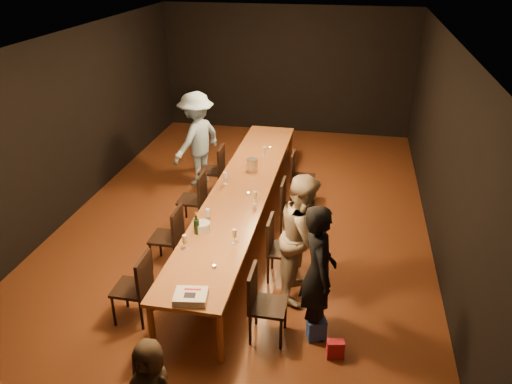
% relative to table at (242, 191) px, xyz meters
% --- Properties ---
extents(ground, '(10.00, 10.00, 0.00)m').
position_rel_table_xyz_m(ground, '(0.00, 0.00, -0.70)').
color(ground, '#4E2313').
rests_on(ground, ground).
extents(room_shell, '(6.04, 10.04, 3.02)m').
position_rel_table_xyz_m(room_shell, '(0.00, 0.00, 1.38)').
color(room_shell, black).
rests_on(room_shell, ground).
extents(table, '(0.90, 6.00, 0.75)m').
position_rel_table_xyz_m(table, '(0.00, 0.00, 0.00)').
color(table, brown).
rests_on(table, ground).
extents(chair_right_0, '(0.42, 0.42, 0.93)m').
position_rel_table_xyz_m(chair_right_0, '(0.85, -2.40, -0.24)').
color(chair_right_0, black).
rests_on(chair_right_0, ground).
extents(chair_right_1, '(0.42, 0.42, 0.93)m').
position_rel_table_xyz_m(chair_right_1, '(0.85, -1.20, -0.24)').
color(chair_right_1, black).
rests_on(chair_right_1, ground).
extents(chair_right_2, '(0.42, 0.42, 0.93)m').
position_rel_table_xyz_m(chair_right_2, '(0.85, 0.00, -0.24)').
color(chair_right_2, black).
rests_on(chair_right_2, ground).
extents(chair_right_3, '(0.42, 0.42, 0.93)m').
position_rel_table_xyz_m(chair_right_3, '(0.85, 1.20, -0.24)').
color(chair_right_3, black).
rests_on(chair_right_3, ground).
extents(chair_left_0, '(0.42, 0.42, 0.93)m').
position_rel_table_xyz_m(chair_left_0, '(-0.85, -2.40, -0.24)').
color(chair_left_0, black).
rests_on(chair_left_0, ground).
extents(chair_left_1, '(0.42, 0.42, 0.93)m').
position_rel_table_xyz_m(chair_left_1, '(-0.85, -1.20, -0.24)').
color(chair_left_1, black).
rests_on(chair_left_1, ground).
extents(chair_left_2, '(0.42, 0.42, 0.93)m').
position_rel_table_xyz_m(chair_left_2, '(-0.85, 0.00, -0.24)').
color(chair_left_2, black).
rests_on(chair_left_2, ground).
extents(chair_left_3, '(0.42, 0.42, 0.93)m').
position_rel_table_xyz_m(chair_left_3, '(-0.85, 1.20, -0.24)').
color(chair_left_3, black).
rests_on(chair_left_3, ground).
extents(woman_birthday, '(0.56, 0.71, 1.71)m').
position_rel_table_xyz_m(woman_birthday, '(1.39, -2.19, 0.16)').
color(woman_birthday, black).
rests_on(woman_birthday, ground).
extents(woman_tan, '(0.74, 0.90, 1.72)m').
position_rel_table_xyz_m(woman_tan, '(1.15, -1.46, 0.16)').
color(woman_tan, tan).
rests_on(woman_tan, ground).
extents(man_blue, '(1.09, 1.34, 1.81)m').
position_rel_table_xyz_m(man_blue, '(-1.23, 1.58, 0.20)').
color(man_blue, '#92BBE1').
rests_on(man_blue, ground).
extents(gift_bag_red, '(0.21, 0.14, 0.23)m').
position_rel_table_xyz_m(gift_bag_red, '(1.66, -2.59, -0.59)').
color(gift_bag_red, red).
rests_on(gift_bag_red, ground).
extents(gift_bag_blue, '(0.26, 0.21, 0.27)m').
position_rel_table_xyz_m(gift_bag_blue, '(1.42, -2.33, -0.56)').
color(gift_bag_blue, '#294FB5').
rests_on(gift_bag_blue, ground).
extents(birthday_cake, '(0.40, 0.34, 0.08)m').
position_rel_table_xyz_m(birthday_cake, '(0.06, -2.82, 0.09)').
color(birthday_cake, white).
rests_on(birthday_cake, table).
extents(plate_stack, '(0.27, 0.27, 0.13)m').
position_rel_table_xyz_m(plate_stack, '(-0.24, -1.39, 0.11)').
color(plate_stack, silver).
rests_on(plate_stack, table).
extents(champagne_bottle, '(0.08, 0.08, 0.32)m').
position_rel_table_xyz_m(champagne_bottle, '(-0.28, -1.47, 0.21)').
color(champagne_bottle, black).
rests_on(champagne_bottle, table).
extents(ice_bucket, '(0.23, 0.23, 0.21)m').
position_rel_table_xyz_m(ice_bucket, '(0.03, 0.69, 0.16)').
color(ice_bucket, silver).
rests_on(ice_bucket, table).
extents(wineglass_0, '(0.06, 0.06, 0.21)m').
position_rel_table_xyz_m(wineglass_0, '(-0.31, -1.87, 0.15)').
color(wineglass_0, beige).
rests_on(wineglass_0, table).
extents(wineglass_1, '(0.06, 0.06, 0.21)m').
position_rel_table_xyz_m(wineglass_1, '(0.27, -1.61, 0.15)').
color(wineglass_1, beige).
rests_on(wineglass_1, table).
extents(wineglass_2, '(0.06, 0.06, 0.21)m').
position_rel_table_xyz_m(wineglass_2, '(-0.22, -1.15, 0.15)').
color(wineglass_2, silver).
rests_on(wineglass_2, table).
extents(wineglass_3, '(0.06, 0.06, 0.21)m').
position_rel_table_xyz_m(wineglass_3, '(0.31, -0.50, 0.15)').
color(wineglass_3, beige).
rests_on(wineglass_3, table).
extents(wineglass_4, '(0.06, 0.06, 0.21)m').
position_rel_table_xyz_m(wineglass_4, '(-0.29, 0.08, 0.15)').
color(wineglass_4, silver).
rests_on(wineglass_4, table).
extents(wineglass_5, '(0.06, 0.06, 0.21)m').
position_rel_table_xyz_m(wineglass_5, '(0.13, 1.30, 0.15)').
color(wineglass_5, silver).
rests_on(wineglass_5, table).
extents(tealight_near, '(0.05, 0.05, 0.03)m').
position_rel_table_xyz_m(tealight_near, '(0.15, -2.19, 0.06)').
color(tealight_near, '#B2B7B2').
rests_on(tealight_near, table).
extents(tealight_mid, '(0.05, 0.05, 0.03)m').
position_rel_table_xyz_m(tealight_mid, '(0.15, -0.21, 0.06)').
color(tealight_mid, '#B2B7B2').
rests_on(tealight_mid, table).
extents(tealight_far, '(0.05, 0.05, 0.03)m').
position_rel_table_xyz_m(tealight_far, '(0.15, 1.76, 0.06)').
color(tealight_far, '#B2B7B2').
rests_on(tealight_far, table).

